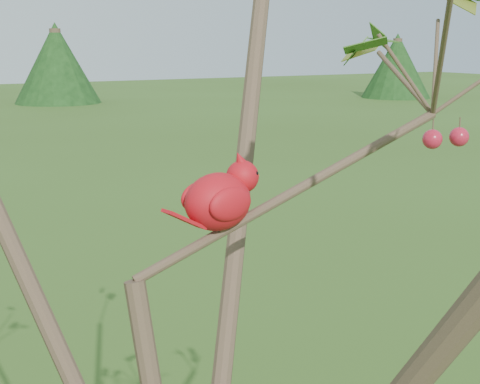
{
  "coord_description": "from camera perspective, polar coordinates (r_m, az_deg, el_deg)",
  "views": [
    {
      "loc": [
        -0.48,
        -0.99,
        2.34
      ],
      "look_at": [
        0.15,
        0.1,
        2.08
      ],
      "focal_mm": 55.0,
      "sensor_mm": 36.0,
      "label": 1
    }
  ],
  "objects": [
    {
      "name": "cardinal",
      "position": [
        1.25,
        -1.48,
        -0.47
      ],
      "size": [
        0.21,
        0.12,
        0.14
      ],
      "rotation": [
        0.0,
        0.0,
        0.2
      ],
      "color": "red",
      "rests_on": "ground"
    },
    {
      "name": "crabapple_tree",
      "position": [
        1.11,
        -2.43,
        0.34
      ],
      "size": [
        2.35,
        2.05,
        2.95
      ],
      "color": "#423223",
      "rests_on": "ground"
    }
  ]
}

